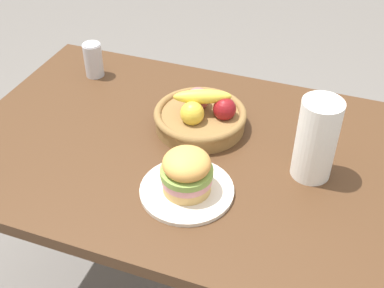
# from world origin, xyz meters

# --- Properties ---
(dining_table) EXTENTS (1.40, 0.90, 0.75)m
(dining_table) POSITION_xyz_m (0.00, 0.00, 0.65)
(dining_table) COLOR #4C301C
(dining_table) RESTS_ON ground_plane
(plate) EXTENTS (0.25, 0.25, 0.01)m
(plate) POSITION_xyz_m (0.05, -0.18, 0.76)
(plate) COLOR silver
(plate) RESTS_ON dining_table
(sandwich) EXTENTS (0.14, 0.14, 0.12)m
(sandwich) POSITION_xyz_m (0.05, -0.18, 0.82)
(sandwich) COLOR #DBAD60
(sandwich) RESTS_ON plate
(soda_can) EXTENTS (0.07, 0.07, 0.13)m
(soda_can) POSITION_xyz_m (-0.47, 0.27, 0.81)
(soda_can) COLOR silver
(soda_can) RESTS_ON dining_table
(fruit_basket) EXTENTS (0.29, 0.29, 0.14)m
(fruit_basket) POSITION_xyz_m (-0.01, 0.11, 0.79)
(fruit_basket) COLOR olive
(fruit_basket) RESTS_ON dining_table
(paper_towel_roll) EXTENTS (0.11, 0.11, 0.24)m
(paper_towel_roll) POSITION_xyz_m (0.35, 0.01, 0.87)
(paper_towel_roll) COLOR white
(paper_towel_roll) RESTS_ON dining_table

